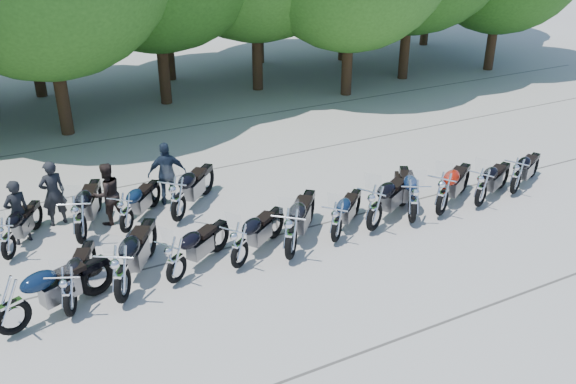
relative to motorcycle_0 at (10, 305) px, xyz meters
name	(u,v)px	position (x,y,z in m)	size (l,w,h in m)	color
ground	(319,262)	(6.28, -0.36, -0.70)	(90.00, 90.00, 0.00)	gray
motorcycle_0	(10,305)	(0.00, 0.00, 0.00)	(0.75, 2.46, 1.39)	black
motorcycle_1	(68,291)	(1.03, 0.12, -0.09)	(0.65, 2.15, 1.21)	black
motorcycle_2	(121,273)	(2.03, 0.09, 0.03)	(0.78, 2.56, 1.45)	black
motorcycle_3	(176,259)	(3.19, 0.26, -0.08)	(0.66, 2.17, 1.23)	black
motorcycle_4	(239,244)	(4.60, 0.18, -0.07)	(0.67, 2.22, 1.25)	black
motorcycle_5	(291,233)	(5.75, -0.02, 0.02)	(0.77, 2.52, 1.43)	black
motorcycle_6	(337,221)	(7.06, 0.17, -0.11)	(0.63, 2.07, 1.17)	#0B1B33
motorcycle_7	(375,207)	(8.14, 0.19, 0.00)	(0.75, 2.45, 1.39)	black
motorcycle_8	(413,200)	(9.21, 0.11, -0.03)	(0.72, 2.36, 1.33)	#0E1D3E
motorcycle_9	(443,193)	(10.13, 0.07, -0.01)	(0.73, 2.41, 1.36)	#9E1405
motorcycle_10	(482,187)	(11.35, -0.01, -0.07)	(0.67, 2.20, 1.24)	black
motorcycle_11	(517,175)	(12.75, 0.13, -0.09)	(0.65, 2.14, 1.21)	black
motorcycle_12	(7,238)	(0.16, 2.87, -0.10)	(0.64, 2.09, 1.18)	black
motorcycle_13	(79,219)	(1.73, 2.83, 0.00)	(0.75, 2.47, 1.40)	black
motorcycle_14	(126,212)	(2.80, 2.88, -0.10)	(0.64, 2.11, 1.20)	#0B1B33
motorcycle_15	(178,198)	(4.09, 2.84, 0.00)	(0.75, 2.46, 1.39)	black
rider_0	(17,212)	(0.49, 3.63, 0.10)	(0.58, 0.38, 1.60)	black
rider_1	(107,194)	(2.56, 3.66, 0.10)	(0.78, 0.61, 1.60)	black
rider_2	(167,174)	(4.21, 4.03, 0.16)	(1.01, 0.42, 1.72)	#1A2536
rider_3	(53,193)	(1.37, 4.20, 0.15)	(0.62, 0.41, 1.69)	black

